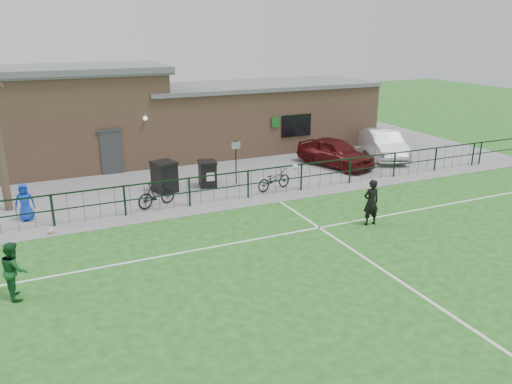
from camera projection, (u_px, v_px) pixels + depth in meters
name	position (u px, v px, depth m)	size (l,w,h in m)	color
ground	(333.00, 291.00, 13.34)	(90.00, 90.00, 0.00)	#1C5B1A
paving_strip	(186.00, 168.00, 25.02)	(34.00, 13.00, 0.02)	gray
pitch_line_touch	(227.00, 203.00, 20.09)	(28.00, 0.10, 0.01)	white
pitch_line_mid	(268.00, 237.00, 16.80)	(28.00, 0.10, 0.01)	white
pitch_line_perp	(393.00, 276.00, 14.12)	(0.10, 16.00, 0.01)	white
perimeter_fence	(225.00, 187.00, 20.08)	(28.00, 0.10, 1.20)	black
wheelie_bin_left	(165.00, 178.00, 21.23)	(0.82, 0.93, 1.24)	black
wheelie_bin_right	(207.00, 175.00, 22.01)	(0.70, 0.80, 1.07)	black
sign_post	(236.00, 162.00, 22.22)	(0.06, 0.06, 2.00)	black
car_maroon	(335.00, 152.00, 25.16)	(1.69, 4.20, 1.43)	#470C0E
car_silver	(383.00, 144.00, 26.88)	(1.58, 4.54, 1.50)	#B3B5BB
bicycle_d	(156.00, 194.00, 19.48)	(0.48, 1.70, 1.02)	black
bicycle_e	(274.00, 179.00, 21.54)	(0.61, 1.76, 0.92)	black
spectator_child	(25.00, 202.00, 18.01)	(0.68, 0.45, 1.40)	blue
goalkeeper_kick	(369.00, 201.00, 17.65)	(2.13, 2.87, 1.80)	black
outfield_player	(14.00, 270.00, 12.85)	(0.75, 0.58, 1.53)	#164F25
ball_ground	(51.00, 231.00, 17.02)	(0.23, 0.23, 0.23)	white
clubhouse	(152.00, 116.00, 26.58)	(24.25, 5.40, 4.96)	#A1775A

